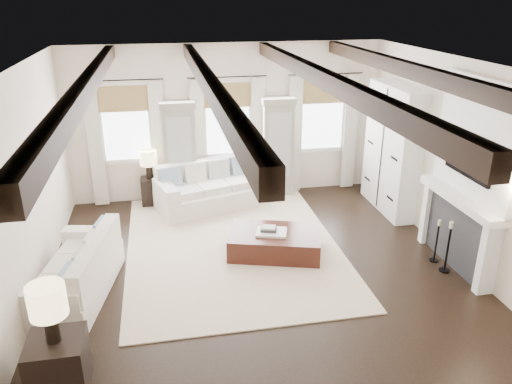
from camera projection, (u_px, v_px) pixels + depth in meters
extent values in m
plane|color=black|center=(264.00, 284.00, 7.56)|extent=(7.50, 7.50, 0.00)
cube|color=white|center=(227.00, 122.00, 10.38)|extent=(6.50, 0.04, 3.20)
cube|color=white|center=(374.00, 374.00, 3.55)|extent=(6.50, 0.04, 3.20)
cube|color=white|center=(17.00, 204.00, 6.38)|extent=(0.04, 7.50, 3.20)
cube|color=white|center=(475.00, 171.00, 7.54)|extent=(0.04, 7.50, 3.20)
cube|color=white|center=(265.00, 70.00, 6.36)|extent=(6.50, 7.50, 0.04)
cube|color=black|center=(87.00, 85.00, 6.02)|extent=(0.16, 7.40, 0.22)
cube|color=black|center=(207.00, 81.00, 6.27)|extent=(0.16, 7.40, 0.22)
cube|color=black|center=(321.00, 77.00, 6.54)|extent=(0.16, 7.40, 0.22)
cube|color=black|center=(423.00, 74.00, 6.80)|extent=(0.16, 7.40, 0.22)
cube|color=white|center=(126.00, 125.00, 9.96)|extent=(0.90, 0.03, 1.45)
cube|color=olive|center=(123.00, 99.00, 9.71)|extent=(0.94, 0.04, 0.50)
cube|color=beige|center=(95.00, 146.00, 9.91)|extent=(0.28, 0.08, 2.50)
cube|color=beige|center=(159.00, 143.00, 10.13)|extent=(0.28, 0.08, 2.50)
cylinder|color=black|center=(121.00, 80.00, 9.53)|extent=(1.60, 0.02, 0.02)
cube|color=white|center=(227.00, 120.00, 10.33)|extent=(0.90, 0.03, 1.45)
cube|color=olive|center=(227.00, 95.00, 10.08)|extent=(0.94, 0.04, 0.50)
cube|color=beige|center=(199.00, 141.00, 10.27)|extent=(0.28, 0.08, 2.50)
cube|color=beige|center=(258.00, 138.00, 10.49)|extent=(0.28, 0.08, 2.50)
cylinder|color=black|center=(227.00, 77.00, 9.89)|extent=(1.60, 0.02, 0.02)
cube|color=white|center=(322.00, 116.00, 10.69)|extent=(0.90, 0.03, 1.45)
cube|color=olive|center=(324.00, 91.00, 10.44)|extent=(0.94, 0.04, 0.50)
cube|color=beige|center=(295.00, 136.00, 10.63)|extent=(0.28, 0.08, 2.50)
cube|color=beige|center=(350.00, 133.00, 10.86)|extent=(0.28, 0.08, 2.50)
cylinder|color=black|center=(326.00, 74.00, 10.26)|extent=(1.60, 0.02, 0.02)
cube|color=#A09C8D|center=(180.00, 156.00, 10.22)|extent=(0.64, 0.38, 2.00)
cube|color=#B2B7BA|center=(180.00, 151.00, 9.98)|extent=(0.48, 0.02, 1.40)
cube|color=#A09C8D|center=(177.00, 104.00, 9.82)|extent=(0.70, 0.42, 0.12)
cube|color=#A09C8D|center=(277.00, 150.00, 10.58)|extent=(0.64, 0.38, 2.00)
cube|color=#B2B7BA|center=(279.00, 146.00, 10.34)|extent=(0.48, 0.02, 1.40)
cube|color=#A09C8D|center=(278.00, 100.00, 10.19)|extent=(0.70, 0.42, 0.12)
cube|color=#252528|center=(459.00, 234.00, 7.92)|extent=(0.18, 1.50, 1.10)
cube|color=black|center=(455.00, 242.00, 7.97)|extent=(0.10, 0.90, 0.70)
cube|color=white|center=(488.00, 259.00, 7.16)|extent=(0.26, 0.14, 1.10)
cube|color=white|center=(430.00, 213.00, 8.66)|extent=(0.26, 0.14, 1.10)
cube|color=white|center=(460.00, 199.00, 7.68)|extent=(0.32, 1.90, 0.12)
cube|color=white|center=(477.00, 140.00, 7.34)|extent=(0.10, 1.90, 1.80)
cube|color=black|center=(470.00, 156.00, 7.43)|extent=(0.07, 1.10, 0.64)
cube|color=silver|center=(392.00, 149.00, 9.77)|extent=(0.40, 1.70, 2.50)
cube|color=black|center=(382.00, 150.00, 9.74)|extent=(0.01, 0.02, 2.40)
cube|color=beige|center=(233.00, 246.00, 8.69)|extent=(3.59, 4.73, 0.02)
cube|color=white|center=(212.00, 198.00, 10.18)|extent=(2.35, 1.56, 0.41)
cube|color=white|center=(204.00, 171.00, 10.31)|extent=(2.03, 0.81, 0.51)
cube|color=white|center=(166.00, 191.00, 9.64)|extent=(0.52, 0.96, 0.27)
cube|color=white|center=(253.00, 175.00, 10.46)|extent=(0.52, 0.96, 0.27)
cube|color=white|center=(184.00, 191.00, 9.78)|extent=(0.73, 0.76, 0.14)
cube|color=white|center=(212.00, 186.00, 10.03)|extent=(0.73, 0.76, 0.14)
cube|color=white|center=(239.00, 181.00, 10.29)|extent=(0.73, 0.76, 0.14)
cube|color=#738FAB|center=(171.00, 179.00, 9.82)|extent=(0.48, 0.34, 0.45)
cube|color=silver|center=(195.00, 175.00, 10.05)|extent=(0.48, 0.34, 0.45)
cube|color=beige|center=(219.00, 171.00, 10.27)|extent=(0.48, 0.34, 0.45)
cube|color=#738FAB|center=(241.00, 167.00, 10.49)|extent=(0.48, 0.34, 0.45)
cube|color=white|center=(75.00, 283.00, 7.25)|extent=(1.29, 2.16, 0.38)
cube|color=white|center=(96.00, 257.00, 7.08)|extent=(0.58, 1.93, 0.48)
cube|color=white|center=(91.00, 236.00, 7.95)|extent=(0.90, 0.41, 0.25)
cube|color=white|center=(48.00, 299.00, 6.31)|extent=(0.90, 0.41, 0.25)
cube|color=white|center=(82.00, 249.00, 7.67)|extent=(0.67, 0.64, 0.13)
cube|color=white|center=(70.00, 267.00, 7.15)|extent=(0.67, 0.64, 0.13)
cube|color=white|center=(55.00, 289.00, 6.63)|extent=(0.67, 0.64, 0.13)
cube|color=#738FAB|center=(99.00, 232.00, 7.74)|extent=(0.28, 0.44, 0.42)
cube|color=silver|center=(89.00, 247.00, 7.30)|extent=(0.28, 0.44, 0.42)
cube|color=beige|center=(78.00, 264.00, 6.85)|extent=(0.28, 0.44, 0.42)
cube|color=#738FAB|center=(66.00, 283.00, 6.40)|extent=(0.28, 0.44, 0.42)
cube|color=black|center=(275.00, 243.00, 8.39)|extent=(1.71, 1.34, 0.39)
cube|color=white|center=(271.00, 232.00, 8.28)|extent=(0.59, 0.51, 0.04)
cube|color=#262628|center=(269.00, 229.00, 8.29)|extent=(0.31, 0.27, 0.04)
cube|color=beige|center=(269.00, 227.00, 8.27)|extent=(0.26, 0.23, 0.03)
cube|color=black|center=(58.00, 363.00, 5.52)|extent=(0.61, 0.61, 0.61)
cylinder|color=black|center=(52.00, 328.00, 5.34)|extent=(0.16, 0.16, 0.33)
cylinder|color=#F9D89E|center=(47.00, 301.00, 5.21)|extent=(0.40, 0.40, 0.36)
cube|color=black|center=(151.00, 191.00, 10.31)|extent=(0.38, 0.38, 0.58)
cylinder|color=black|center=(149.00, 171.00, 10.15)|extent=(0.13, 0.13, 0.29)
cylinder|color=#F9D89E|center=(148.00, 158.00, 10.04)|extent=(0.35, 0.35, 0.31)
cylinder|color=black|center=(444.00, 270.00, 7.93)|extent=(0.17, 0.17, 0.02)
cylinder|color=black|center=(448.00, 249.00, 7.79)|extent=(0.03, 0.03, 0.76)
cylinder|color=beige|center=(452.00, 225.00, 7.63)|extent=(0.07, 0.07, 0.11)
cylinder|color=black|center=(434.00, 260.00, 8.22)|extent=(0.15, 0.15, 0.02)
cylinder|color=black|center=(436.00, 243.00, 8.10)|extent=(0.03, 0.03, 0.66)
cylinder|color=beige|center=(439.00, 223.00, 7.97)|extent=(0.06, 0.06, 0.09)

